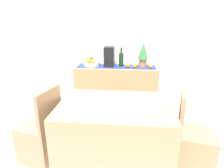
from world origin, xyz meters
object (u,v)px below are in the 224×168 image
coffee_cup (114,106)px  chair_by_corner (193,147)px  open_book (126,103)px  wine_bottle (121,60)px  dining_table (115,135)px  coffee_maker (109,57)px  sideboard_console (116,90)px  fruit_bowl (92,64)px  chair_near_window (41,138)px  potted_plant (143,54)px

coffee_cup → chair_by_corner: chair_by_corner is taller
open_book → wine_bottle: bearing=116.0°
wine_bottle → dining_table: size_ratio=0.26×
coffee_maker → sideboard_console: bearing=0.0°
fruit_bowl → dining_table: (0.50, -1.30, -0.50)m
dining_table → sideboard_console: bearing=93.8°
fruit_bowl → wine_bottle: size_ratio=0.88×
sideboard_console → chair_by_corner: size_ratio=1.52×
sideboard_console → coffee_cup: (0.09, -1.45, 0.37)m
wine_bottle → sideboard_console: bearing=180.0°
wine_bottle → chair_by_corner: 1.71m
chair_near_window → wine_bottle: bearing=56.5°
coffee_cup → chair_near_window: 1.02m
potted_plant → open_book: potted_plant is taller
wine_bottle → open_book: size_ratio=1.13×
sideboard_console → open_book: 1.32m
open_book → coffee_cup: (-0.11, -0.18, 0.04)m
open_book → chair_near_window: 1.10m
fruit_bowl → open_book: fruit_bowl is taller
potted_plant → dining_table: (-0.35, -1.30, -0.69)m
open_book → chair_near_window: bearing=-157.1°
dining_table → wine_bottle: bearing=90.2°
wine_bottle → dining_table: bearing=-89.8°
potted_plant → coffee_maker: bearing=180.0°
open_book → coffee_maker: bearing=124.7°
potted_plant → open_book: 1.32m
sideboard_console → dining_table: size_ratio=1.13×
potted_plant → sideboard_console: bearing=180.0°
sideboard_console → dining_table: bearing=-86.2°
fruit_bowl → open_book: bearing=-64.1°
chair_near_window → coffee_maker: bearing=63.0°
coffee_maker → open_book: bearing=-75.8°
fruit_bowl → chair_near_window: chair_near_window is taller
fruit_bowl → wine_bottle: (0.49, -0.00, 0.08)m
coffee_maker → coffee_cup: 1.48m
wine_bottle → fruit_bowl: bearing=180.0°
coffee_cup → coffee_maker: bearing=98.1°
dining_table → chair_by_corner: chair_by_corner is taller
wine_bottle → potted_plant: potted_plant is taller
dining_table → coffee_cup: size_ratio=13.41×
sideboard_console → chair_by_corner: 1.62m
coffee_cup → potted_plant: bearing=76.6°
fruit_bowl → potted_plant: bearing=-0.0°
sideboard_console → fruit_bowl: size_ratio=4.91×
sideboard_console → chair_near_window: bearing=-121.0°
fruit_bowl → chair_by_corner: (1.37, -1.30, -0.60)m
fruit_bowl → coffee_maker: 0.32m
chair_near_window → chair_by_corner: 1.74m
potted_plant → open_book: bearing=-100.3°
potted_plant → chair_near_window: potted_plant is taller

